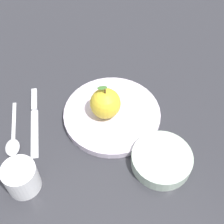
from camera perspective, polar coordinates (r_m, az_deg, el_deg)
name	(u,v)px	position (r m, az deg, el deg)	size (l,w,h in m)	color
ground_plane	(96,114)	(0.81, -2.88, -0.38)	(2.40, 2.40, 0.00)	#2D2D33
dinner_plate	(112,114)	(0.79, 0.00, -0.41)	(0.25, 0.25, 0.02)	silver
apple	(105,103)	(0.76, -1.22, 1.59)	(0.08, 0.08, 0.09)	gold
side_bowl	(162,159)	(0.72, 9.07, -8.48)	(0.14, 0.14, 0.03)	#B2C6B2
cup	(21,177)	(0.70, -16.27, -11.33)	(0.07, 0.07, 0.07)	white
knife	(34,115)	(0.83, -13.98, -0.54)	(0.19, 0.13, 0.01)	silver
spoon	(13,141)	(0.79, -17.66, -5.12)	(0.15, 0.11, 0.01)	silver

